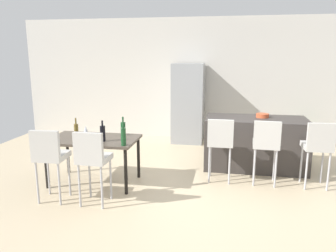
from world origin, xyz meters
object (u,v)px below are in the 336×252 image
Objects in this scene: dining_table at (93,142)px; wine_glass_left at (86,129)px; bar_chair_left at (220,140)px; bar_chair_middle at (266,142)px; dining_chair_near at (50,154)px; wine_bottle_middle at (123,128)px; kitchen_island at (255,143)px; bar_chair_right at (318,144)px; dining_chair_far at (92,156)px; fruit_bowl at (262,116)px; wine_bottle_right at (76,130)px; potted_plant at (309,133)px; refrigerator at (188,103)px; wine_bottle_end at (103,133)px; wine_bottle_near at (123,136)px.

dining_table is 8.01× the size of wine_glass_left.
bar_chair_left is 1.00× the size of bar_chair_middle.
dining_chair_near reaches higher than wine_bottle_middle.
kitchen_island is 1.70× the size of bar_chair_right.
fruit_bowl is at bearing 41.27° from dining_chair_far.
wine_bottle_right is 3.27m from fruit_bowl.
dining_chair_near is 5.55m from potted_plant.
bar_chair_middle is 2.74m from potted_plant.
wine_glass_left is at bearing 118.74° from dining_chair_far.
refrigerator is at bearing 76.82° from dining_chair_far.
wine_bottle_end is 0.42m from wine_bottle_near.
refrigerator reaches higher than bar_chair_right.
dining_chair_far is at bearing -61.26° from wine_glass_left.
wine_bottle_near is 0.19× the size of refrigerator.
bar_chair_right is 3.47m from dining_table.
kitchen_island reaches higher than wine_glass_left.
refrigerator is at bearing 62.33° from wine_bottle_right.
kitchen_island is 1.70× the size of dining_chair_far.
bar_chair_middle is 2.89m from refrigerator.
wine_bottle_end is at bearing -33.52° from dining_table.
potted_plant is at bearing 51.35° from kitchen_island.
bar_chair_right is at bearing -43.51° from kitchen_island.
bar_chair_left is 3.00× the size of wine_bottle_near.
bar_chair_middle is (0.71, 0.00, 0.00)m from bar_chair_left.
wine_bottle_near reaches higher than wine_glass_left.
wine_bottle_end reaches higher than bar_chair_left.
dining_chair_far is (-2.37, -1.18, 0.00)m from bar_chair_middle.
dining_table is at bearing -171.36° from bar_chair_middle.
fruit_bowl is (-0.75, 0.92, 0.26)m from bar_chair_right.
potted_plant is (4.19, 2.79, -0.54)m from wine_bottle_right.
wine_bottle_right is at bearing -171.25° from bar_chair_left.
wine_bottle_end reaches higher than fruit_bowl.
bar_chair_middle is at bearing 180.00° from bar_chair_right.
wine_bottle_near reaches higher than kitchen_island.
dining_table is 0.36m from wine_bottle_right.
wine_bottle_near is at bearing -71.54° from wine_bottle_middle.
dining_chair_near is 0.89m from wine_glass_left.
bar_chair_right is at bearing 20.63° from dining_chair_far.
wine_bottle_end reaches higher than kitchen_island.
wine_bottle_end reaches higher than wine_bottle_right.
wine_bottle_middle is at bearing 57.19° from dining_chair_near.
bar_chair_left reaches higher than wine_glass_left.
wine_bottle_right is 0.55× the size of potted_plant.
refrigerator reaches higher than wine_bottle_right.
wine_bottle_end is at bearing -107.36° from refrigerator.
bar_chair_left and dining_chair_far have the same top height.
wine_glass_left is at bearing -157.47° from kitchen_island.
wine_glass_left is at bearing 151.88° from dining_table.
refrigerator reaches higher than bar_chair_left.
dining_chair_far is at bearing -134.66° from potted_plant.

